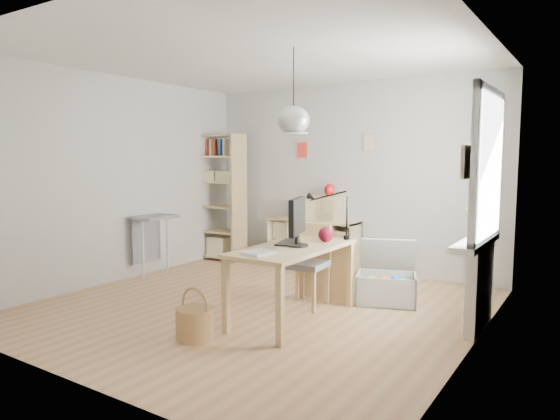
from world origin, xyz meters
The scene contains 20 objects.
ground centered at (0.00, 0.00, 0.00)m, with size 4.50×4.50×0.00m, color tan.
room_shell centered at (0.55, -0.15, 2.00)m, with size 4.50×4.50×4.50m.
window_unit centered at (2.23, 0.60, 1.55)m, with size 0.07×1.16×1.46m.
radiator centered at (2.19, 0.60, 0.40)m, with size 0.10×0.80×0.80m, color white.
windowsill centered at (2.14, 0.60, 0.83)m, with size 0.22×1.20×0.06m, color silver.
desk centered at (0.55, -0.15, 0.66)m, with size 0.70×1.50×0.75m.
cube_shelf centered at (-0.47, 2.08, 0.30)m, with size 1.40×0.38×0.72m.
tall_bookshelf centered at (-2.04, 1.80, 1.09)m, with size 0.80×0.38×2.00m.
side_table centered at (-2.04, 0.35, 0.67)m, with size 0.40×0.55×0.85m.
chair centered at (0.42, 0.36, 0.51)m, with size 0.48×0.48×0.90m.
wicker_basket centered at (0.09, -1.10, 0.15)m, with size 0.35×0.34×0.47m.
storage_chest centered at (1.13, 0.94, 0.23)m, with size 0.86×0.91×0.69m.
monitor centered at (0.59, -0.13, 1.02)m, with size 0.23×0.54×0.49m.
keyboard centered at (0.41, -0.04, 0.76)m, with size 0.15×0.40×0.02m, color black.
task_lamp centered at (0.59, 0.46, 1.09)m, with size 0.47×0.17×0.50m.
yarn_ball centered at (0.71, 0.25, 0.83)m, with size 0.16×0.16×0.16m, color #490913.
paper_tray centered at (0.50, -0.68, 0.76)m, with size 0.22×0.28×0.03m, color silver.
drawer_chest centered at (-0.31, 2.04, 0.90)m, with size 0.63×0.29×0.36m, color #CEBC88.
red_vase centered at (-0.18, 2.04, 1.17)m, with size 0.15×0.15×0.18m, color #A50E0D.
potted_plant centered at (2.12, 0.95, 1.03)m, with size 0.31×0.27×0.35m, color #2A5B22.
Camera 1 is at (3.14, -4.36, 1.63)m, focal length 32.00 mm.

